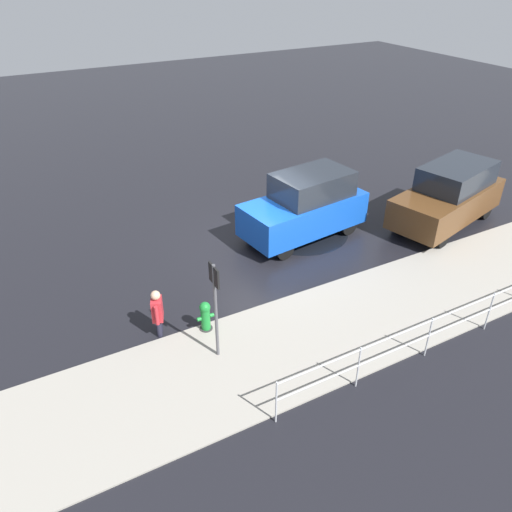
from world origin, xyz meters
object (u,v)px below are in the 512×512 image
Objects in this scene: fire_hydrant at (205,317)px; pedestrian at (157,311)px; parked_sedan at (449,195)px; sign_post at (215,298)px; moving_hatchback at (306,206)px.

pedestrian is at bearing -21.47° from fire_hydrant.
parked_sedan is at bearing -174.98° from pedestrian.
parked_sedan is at bearing -171.97° from fire_hydrant.
fire_hydrant is (9.11, 1.29, -0.60)m from parked_sedan.
sign_post is (-0.89, 1.33, 0.90)m from pedestrian.
parked_sedan is at bearing -166.47° from sign_post.
parked_sedan is at bearing 161.73° from moving_hatchback.
pedestrian is at bearing 23.08° from moving_hatchback.
moving_hatchback is 4.77m from parked_sedan.
pedestrian is 0.51× the size of sign_post.
moving_hatchback is 1.70× the size of sign_post.
parked_sedan reaches higher than pedestrian.
moving_hatchback is at bearing -18.27° from parked_sedan.
fire_hydrant is 1.12m from pedestrian.
pedestrian is 1.83m from sign_post.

